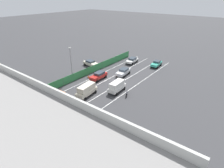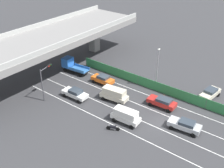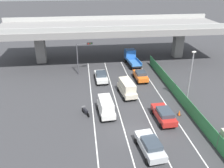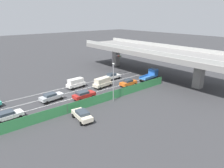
{
  "view_description": "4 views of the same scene",
  "coord_description": "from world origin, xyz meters",
  "px_view_note": "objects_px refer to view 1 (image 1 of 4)",
  "views": [
    {
      "loc": [
        -22.56,
        31.16,
        17.75
      ],
      "look_at": [
        -2.69,
        5.31,
        1.7
      ],
      "focal_mm": 29.56,
      "sensor_mm": 36.0,
      "label": 1
    },
    {
      "loc": [
        -30.36,
        -13.8,
        25.03
      ],
      "look_at": [
        2.75,
        12.0,
        1.14
      ],
      "focal_mm": 44.33,
      "sensor_mm": 36.0,
      "label": 2
    },
    {
      "loc": [
        -5.91,
        -21.06,
        16.37
      ],
      "look_at": [
        -2.05,
        9.47,
        2.02
      ],
      "focal_mm": 37.98,
      "sensor_mm": 36.0,
      "label": 3
    },
    {
      "loc": [
        36.67,
        -18.11,
        15.95
      ],
      "look_at": [
        2.9,
        10.13,
        1.38
      ],
      "focal_mm": 33.63,
      "sensor_mm": 36.0,
      "label": 4
    }
  ],
  "objects_px": {
    "car_taxi_orange": "(54,97)",
    "traffic_light": "(69,112)",
    "car_sedan_red": "(99,75)",
    "car_taxi_teal": "(156,63)",
    "car_sedan_silver": "(123,72)",
    "car_sedan_white": "(132,60)",
    "car_hatchback_white": "(77,111)",
    "motorcycle": "(127,94)",
    "car_van_white": "(117,86)",
    "parked_sedan_cream": "(90,63)",
    "car_van_cream": "(87,90)",
    "street_lamp": "(71,61)",
    "traffic_cone": "(88,77)",
    "flatbed_truck_blue": "(8,116)"
  },
  "relations": [
    {
      "from": "car_taxi_orange",
      "to": "car_sedan_white",
      "type": "height_order",
      "value": "car_taxi_orange"
    },
    {
      "from": "car_van_cream",
      "to": "traffic_cone",
      "type": "height_order",
      "value": "car_van_cream"
    },
    {
      "from": "car_van_white",
      "to": "car_sedan_red",
      "type": "height_order",
      "value": "car_van_white"
    },
    {
      "from": "flatbed_truck_blue",
      "to": "parked_sedan_cream",
      "type": "xyz_separation_m",
      "value": [
        7.24,
        -25.37,
        -0.47
      ]
    },
    {
      "from": "car_hatchback_white",
      "to": "street_lamp",
      "type": "relative_size",
      "value": 0.62
    },
    {
      "from": "car_van_white",
      "to": "car_sedan_white",
      "type": "height_order",
      "value": "car_van_white"
    },
    {
      "from": "traffic_cone",
      "to": "flatbed_truck_blue",
      "type": "bearing_deg",
      "value": 96.91
    },
    {
      "from": "motorcycle",
      "to": "car_taxi_teal",
      "type": "bearing_deg",
      "value": -82.09
    },
    {
      "from": "car_sedan_red",
      "to": "car_taxi_teal",
      "type": "bearing_deg",
      "value": -113.65
    },
    {
      "from": "street_lamp",
      "to": "traffic_cone",
      "type": "bearing_deg",
      "value": -127.42
    },
    {
      "from": "car_sedan_white",
      "to": "traffic_light",
      "type": "xyz_separation_m",
      "value": [
        -9.23,
        30.45,
        3.14
      ]
    },
    {
      "from": "car_hatchback_white",
      "to": "motorcycle",
      "type": "xyz_separation_m",
      "value": [
        -2.85,
        -10.2,
        -0.45
      ]
    },
    {
      "from": "car_sedan_silver",
      "to": "parked_sedan_cream",
      "type": "distance_m",
      "value": 10.5
    },
    {
      "from": "street_lamp",
      "to": "parked_sedan_cream",
      "type": "bearing_deg",
      "value": -72.84
    },
    {
      "from": "car_taxi_orange",
      "to": "motorcycle",
      "type": "height_order",
      "value": "car_taxi_orange"
    },
    {
      "from": "car_sedan_red",
      "to": "traffic_light",
      "type": "bearing_deg",
      "value": 119.99
    },
    {
      "from": "car_taxi_teal",
      "to": "car_sedan_red",
      "type": "relative_size",
      "value": 0.94
    },
    {
      "from": "car_van_cream",
      "to": "car_sedan_red",
      "type": "distance_m",
      "value": 7.85
    },
    {
      "from": "car_sedan_silver",
      "to": "flatbed_truck_blue",
      "type": "distance_m",
      "value": 25.95
    },
    {
      "from": "car_sedan_silver",
      "to": "car_sedan_white",
      "type": "distance_m",
      "value": 9.15
    },
    {
      "from": "car_van_white",
      "to": "car_sedan_silver",
      "type": "relative_size",
      "value": 0.94
    },
    {
      "from": "car_hatchback_white",
      "to": "car_sedan_white",
      "type": "bearing_deg",
      "value": -76.74
    },
    {
      "from": "street_lamp",
      "to": "traffic_cone",
      "type": "relative_size",
      "value": 10.53
    },
    {
      "from": "car_sedan_white",
      "to": "flatbed_truck_blue",
      "type": "height_order",
      "value": "flatbed_truck_blue"
    },
    {
      "from": "car_sedan_red",
      "to": "motorcycle",
      "type": "relative_size",
      "value": 2.58
    },
    {
      "from": "car_taxi_teal",
      "to": "motorcycle",
      "type": "distance_m",
      "value": 18.47
    },
    {
      "from": "car_sedan_silver",
      "to": "car_taxi_teal",
      "type": "height_order",
      "value": "car_sedan_silver"
    },
    {
      "from": "car_hatchback_white",
      "to": "parked_sedan_cream",
      "type": "distance_m",
      "value": 22.55
    },
    {
      "from": "car_taxi_orange",
      "to": "car_taxi_teal",
      "type": "bearing_deg",
      "value": -103.89
    },
    {
      "from": "car_van_white",
      "to": "motorcycle",
      "type": "xyz_separation_m",
      "value": [
        -2.59,
        0.33,
        -0.77
      ]
    },
    {
      "from": "car_taxi_teal",
      "to": "traffic_light",
      "type": "bearing_deg",
      "value": 94.62
    },
    {
      "from": "car_hatchback_white",
      "to": "motorcycle",
      "type": "bearing_deg",
      "value": -105.62
    },
    {
      "from": "car_van_cream",
      "to": "car_sedan_red",
      "type": "relative_size",
      "value": 1.03
    },
    {
      "from": "street_lamp",
      "to": "car_sedan_silver",
      "type": "bearing_deg",
      "value": -130.35
    },
    {
      "from": "car_sedan_silver",
      "to": "traffic_light",
      "type": "distance_m",
      "value": 22.88
    },
    {
      "from": "car_taxi_orange",
      "to": "traffic_light",
      "type": "height_order",
      "value": "traffic_light"
    },
    {
      "from": "car_van_cream",
      "to": "car_hatchback_white",
      "type": "xyz_separation_m",
      "value": [
        -3.35,
        5.64,
        -0.37
      ]
    },
    {
      "from": "car_van_cream",
      "to": "car_sedan_silver",
      "type": "bearing_deg",
      "value": -89.87
    },
    {
      "from": "street_lamp",
      "to": "flatbed_truck_blue",
      "type": "bearing_deg",
      "value": 105.27
    },
    {
      "from": "car_van_cream",
      "to": "car_taxi_teal",
      "type": "distance_m",
      "value": 23.15
    },
    {
      "from": "car_sedan_white",
      "to": "traffic_light",
      "type": "height_order",
      "value": "traffic_light"
    },
    {
      "from": "car_taxi_orange",
      "to": "car_hatchback_white",
      "type": "relative_size",
      "value": 0.91
    },
    {
      "from": "street_lamp",
      "to": "car_taxi_teal",
      "type": "bearing_deg",
      "value": -120.45
    },
    {
      "from": "car_van_cream",
      "to": "car_taxi_teal",
      "type": "height_order",
      "value": "car_van_cream"
    },
    {
      "from": "car_sedan_white",
      "to": "traffic_cone",
      "type": "xyz_separation_m",
      "value": [
        2.66,
        14.98,
        -0.53
      ]
    },
    {
      "from": "car_van_white",
      "to": "traffic_cone",
      "type": "height_order",
      "value": "car_van_white"
    },
    {
      "from": "car_van_white",
      "to": "motorcycle",
      "type": "relative_size",
      "value": 2.46
    },
    {
      "from": "street_lamp",
      "to": "car_taxi_orange",
      "type": "bearing_deg",
      "value": 118.32
    },
    {
      "from": "motorcycle",
      "to": "street_lamp",
      "type": "xyz_separation_m",
      "value": [
        14.01,
        1.21,
        4.09
      ]
    },
    {
      "from": "flatbed_truck_blue",
      "to": "motorcycle",
      "type": "xyz_separation_m",
      "value": [
        -9.48,
        -17.79,
        -0.93
      ]
    }
  ]
}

